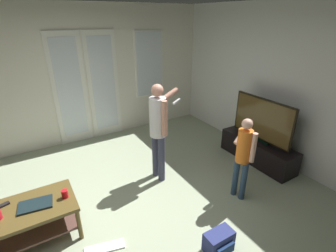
# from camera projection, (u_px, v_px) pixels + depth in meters

# --- Properties ---
(ground_plane) EXTENTS (5.89, 5.22, 0.02)m
(ground_plane) POSITION_uv_depth(u_px,v_px,m) (124.00, 219.00, 3.18)
(ground_plane) COLOR #96A284
(wall_back_with_doors) EXTENTS (5.89, 0.09, 2.66)m
(wall_back_with_doors) POSITION_uv_depth(u_px,v_px,m) (71.00, 78.00, 4.70)
(wall_back_with_doors) COLOR silver
(wall_back_with_doors) RESTS_ON ground_plane
(wall_right_plain) EXTENTS (0.06, 5.22, 2.63)m
(wall_right_plain) POSITION_uv_depth(u_px,v_px,m) (286.00, 88.00, 4.03)
(wall_right_plain) COLOR silver
(wall_right_plain) RESTS_ON ground_plane
(coffee_table) EXTENTS (0.97, 0.63, 0.45)m
(coffee_table) POSITION_uv_depth(u_px,v_px,m) (31.00, 216.00, 2.77)
(coffee_table) COLOR brown
(coffee_table) RESTS_ON ground_plane
(tv_stand) EXTENTS (0.42, 1.37, 0.40)m
(tv_stand) POSITION_uv_depth(u_px,v_px,m) (257.00, 151.00, 4.37)
(tv_stand) COLOR black
(tv_stand) RESTS_ON ground_plane
(flat_screen_tv) EXTENTS (0.08, 1.15, 0.75)m
(flat_screen_tv) POSITION_uv_depth(u_px,v_px,m) (262.00, 120.00, 4.14)
(flat_screen_tv) COLOR black
(flat_screen_tv) RESTS_ON tv_stand
(person_adult) EXTENTS (0.66, 0.46, 1.53)m
(person_adult) POSITION_uv_depth(u_px,v_px,m) (159.00, 124.00, 3.63)
(person_adult) COLOR #3C3D55
(person_adult) RESTS_ON ground_plane
(person_child) EXTENTS (0.46, 0.39, 1.20)m
(person_child) POSITION_uv_depth(u_px,v_px,m) (244.00, 152.00, 3.29)
(person_child) COLOR navy
(person_child) RESTS_ON ground_plane
(backpack) EXTENTS (0.33, 0.22, 0.23)m
(backpack) POSITION_uv_depth(u_px,v_px,m) (219.00, 242.00, 2.71)
(backpack) COLOR navy
(backpack) RESTS_ON ground_plane
(loose_keyboard) EXTENTS (0.46, 0.23, 0.02)m
(loose_keyboard) POSITION_uv_depth(u_px,v_px,m) (105.00, 248.00, 2.76)
(loose_keyboard) COLOR white
(loose_keyboard) RESTS_ON ground_plane
(laptop_closed) EXTENTS (0.37, 0.27, 0.02)m
(laptop_closed) POSITION_uv_depth(u_px,v_px,m) (35.00, 205.00, 2.74)
(laptop_closed) COLOR black
(laptop_closed) RESTS_ON coffee_table
(cup_near_edge) EXTENTS (0.07, 0.07, 0.10)m
(cup_near_edge) POSITION_uv_depth(u_px,v_px,m) (65.00, 194.00, 2.85)
(cup_near_edge) COLOR red
(cup_near_edge) RESTS_ON coffee_table
(tv_remote_black) EXTENTS (0.18, 0.10, 0.02)m
(tv_remote_black) POSITION_uv_depth(u_px,v_px,m) (1.00, 206.00, 2.72)
(tv_remote_black) COLOR black
(tv_remote_black) RESTS_ON coffee_table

